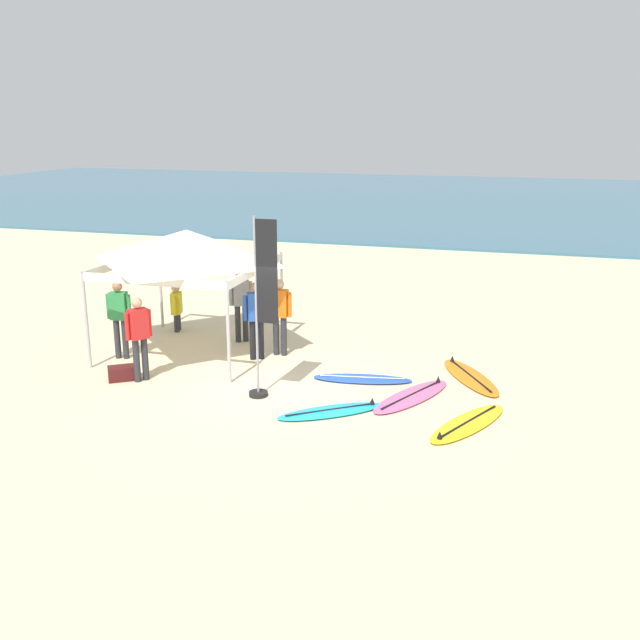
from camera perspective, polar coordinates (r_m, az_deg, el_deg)
name	(u,v)px	position (r m, az deg, el deg)	size (l,w,h in m)	color
ground_plane	(271,383)	(14.34, -3.92, -4.97)	(80.00, 80.00, 0.00)	beige
sea	(453,199)	(46.84, 10.50, 9.40)	(80.00, 36.00, 0.10)	#386B84
canopy_tent	(187,246)	(15.84, -10.48, 5.77)	(3.29, 3.29, 2.75)	#B7B7BC
surfboard_blue	(362,379)	(14.43, 3.34, -4.67)	(2.03, 0.84, 0.19)	blue
surfboard_orange	(470,377)	(14.82, 11.82, -4.43)	(1.62, 2.23, 0.19)	orange
surfboard_yellow	(468,423)	(12.64, 11.64, -8.04)	(1.47, 2.19, 0.19)	yellow
surfboard_cyan	(331,411)	(12.88, 0.87, -7.24)	(1.91, 1.59, 0.19)	#23B2CC
surfboard_pink	(412,396)	(13.65, 7.29, -6.01)	(1.50, 2.25, 0.19)	pink
person_orange	(280,312)	(15.67, -3.22, 0.66)	(0.55, 0.23, 1.71)	#2D2D33
person_blue	(256,315)	(15.44, -5.08, 0.38)	(0.49, 0.37, 1.71)	black
person_red	(139,333)	(14.54, -14.16, -1.02)	(0.39, 0.46, 1.71)	#2D2D33
person_grey	(241,301)	(16.70, -6.28, 1.54)	(0.48, 0.38, 1.71)	#2D2D33
person_green	(119,314)	(16.03, -15.63, 0.43)	(0.55, 0.27, 1.71)	#2D2D33
person_yellow	(176,305)	(17.87, -11.31, 1.17)	(0.31, 0.53, 1.20)	#2D2D33
banner_flag	(262,316)	(13.16, -4.60, 0.32)	(0.60, 0.36, 3.40)	#99999E
gear_bag_near_tent	(124,373)	(14.94, -15.31, -4.07)	(0.60, 0.32, 0.28)	#4C1919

